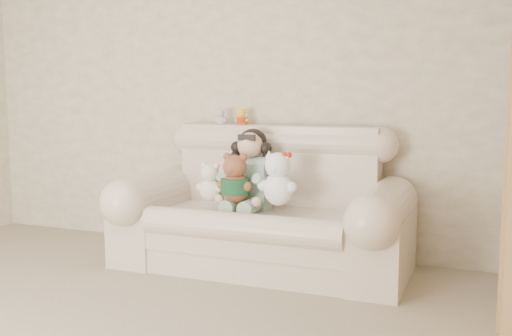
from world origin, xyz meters
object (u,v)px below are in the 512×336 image
object	(u,v)px
sofa	(261,199)
seated_child	(251,168)
white_cat	(278,173)
brown_teddy	(235,173)
cream_teddy	(210,178)

from	to	relation	value
sofa	seated_child	distance (m)	0.25
sofa	white_cat	size ratio (longest dim) A/B	4.70
brown_teddy	cream_teddy	size ratio (longest dim) A/B	1.27
sofa	seated_child	size ratio (longest dim) A/B	3.47
seated_child	cream_teddy	distance (m)	0.32
seated_child	white_cat	size ratio (longest dim) A/B	1.35
white_cat	cream_teddy	bearing A→B (deg)	-152.65
sofa	cream_teddy	distance (m)	0.39
brown_teddy	cream_teddy	bearing A→B (deg)	160.56
brown_teddy	white_cat	size ratio (longest dim) A/B	0.93
cream_teddy	sofa	bearing A→B (deg)	14.29
brown_teddy	cream_teddy	distance (m)	0.20
white_cat	cream_teddy	size ratio (longest dim) A/B	1.36
seated_child	cream_teddy	world-z (taller)	seated_child
sofa	white_cat	bearing A→B (deg)	-31.44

